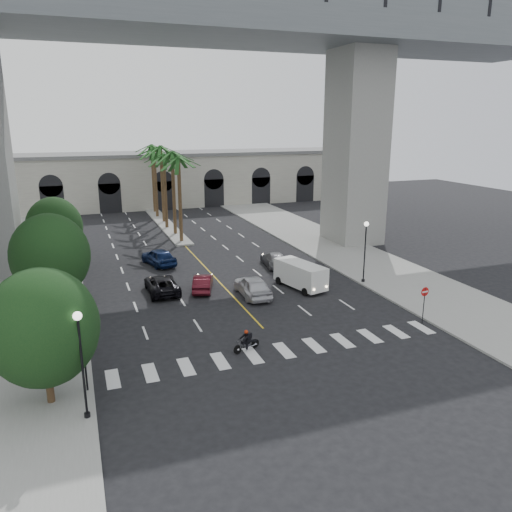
% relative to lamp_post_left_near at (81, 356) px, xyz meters
% --- Properties ---
extents(ground, '(140.00, 140.00, 0.00)m').
position_rel_lamp_post_left_near_xyz_m(ground, '(11.40, 5.00, -3.22)').
color(ground, black).
rests_on(ground, ground).
extents(sidewalk_left, '(8.00, 100.00, 0.15)m').
position_rel_lamp_post_left_near_xyz_m(sidewalk_left, '(-3.60, 20.00, -3.15)').
color(sidewalk_left, gray).
rests_on(sidewalk_left, ground).
extents(sidewalk_right, '(8.00, 100.00, 0.15)m').
position_rel_lamp_post_left_near_xyz_m(sidewalk_right, '(26.40, 20.00, -3.15)').
color(sidewalk_right, gray).
rests_on(sidewalk_right, ground).
extents(median, '(2.00, 24.00, 0.20)m').
position_rel_lamp_post_left_near_xyz_m(median, '(11.40, 43.00, -3.12)').
color(median, gray).
rests_on(median, ground).
extents(pier_building, '(71.00, 10.50, 8.50)m').
position_rel_lamp_post_left_near_xyz_m(pier_building, '(11.40, 60.00, 1.04)').
color(pier_building, beige).
rests_on(pier_building, ground).
extents(bridge, '(75.00, 13.00, 26.00)m').
position_rel_lamp_post_left_near_xyz_m(bridge, '(14.82, 27.00, 15.29)').
color(bridge, gray).
rests_on(bridge, ground).
extents(palm_a, '(3.20, 3.20, 10.30)m').
position_rel_lamp_post_left_near_xyz_m(palm_a, '(11.40, 33.00, 5.88)').
color(palm_a, '#47331E').
rests_on(palm_a, ground).
extents(palm_b, '(3.20, 3.20, 10.60)m').
position_rel_lamp_post_left_near_xyz_m(palm_b, '(11.50, 37.00, 6.15)').
color(palm_b, '#47331E').
rests_on(palm_b, ground).
extents(palm_c, '(3.20, 3.20, 10.10)m').
position_rel_lamp_post_left_near_xyz_m(palm_c, '(11.20, 41.00, 5.69)').
color(palm_c, '#47331E').
rests_on(palm_c, ground).
extents(palm_d, '(3.20, 3.20, 10.90)m').
position_rel_lamp_post_left_near_xyz_m(palm_d, '(11.55, 45.00, 6.43)').
color(palm_d, '#47331E').
rests_on(palm_d, ground).
extents(palm_e, '(3.20, 3.20, 10.40)m').
position_rel_lamp_post_left_near_xyz_m(palm_e, '(11.30, 49.00, 5.97)').
color(palm_e, '#47331E').
rests_on(palm_e, ground).
extents(palm_f, '(3.20, 3.20, 10.70)m').
position_rel_lamp_post_left_near_xyz_m(palm_f, '(11.60, 53.00, 6.24)').
color(palm_f, '#47331E').
rests_on(palm_f, ground).
extents(street_tree_near, '(5.20, 5.20, 6.89)m').
position_rel_lamp_post_left_near_xyz_m(street_tree_near, '(-1.60, 2.00, 0.80)').
color(street_tree_near, '#382616').
rests_on(street_tree_near, ground).
extents(street_tree_mid, '(5.44, 5.44, 7.21)m').
position_rel_lamp_post_left_near_xyz_m(street_tree_mid, '(-1.60, 15.00, 0.99)').
color(street_tree_mid, '#382616').
rests_on(street_tree_mid, ground).
extents(street_tree_far, '(5.04, 5.04, 6.68)m').
position_rel_lamp_post_left_near_xyz_m(street_tree_far, '(-1.60, 27.00, 0.68)').
color(street_tree_far, '#382616').
rests_on(street_tree_far, ground).
extents(lamp_post_left_near, '(0.40, 0.40, 5.35)m').
position_rel_lamp_post_left_near_xyz_m(lamp_post_left_near, '(0.00, 0.00, 0.00)').
color(lamp_post_left_near, black).
rests_on(lamp_post_left_near, ground).
extents(lamp_post_left_far, '(0.40, 0.40, 5.35)m').
position_rel_lamp_post_left_near_xyz_m(lamp_post_left_far, '(0.00, 21.00, 0.00)').
color(lamp_post_left_far, black).
rests_on(lamp_post_left_far, ground).
extents(lamp_post_right, '(0.40, 0.40, 5.35)m').
position_rel_lamp_post_left_near_xyz_m(lamp_post_right, '(22.80, 13.00, 0.00)').
color(lamp_post_right, black).
rests_on(lamp_post_right, ground).
extents(traffic_signal_near, '(0.25, 0.18, 3.65)m').
position_rel_lamp_post_left_near_xyz_m(traffic_signal_near, '(0.10, 2.50, -0.71)').
color(traffic_signal_near, black).
rests_on(traffic_signal_near, ground).
extents(traffic_signal_far, '(0.25, 0.18, 3.65)m').
position_rel_lamp_post_left_near_xyz_m(traffic_signal_far, '(0.10, 6.50, -0.71)').
color(traffic_signal_far, black).
rests_on(traffic_signal_far, ground).
extents(motorcycle_rider, '(1.80, 0.73, 1.35)m').
position_rel_lamp_post_left_near_xyz_m(motorcycle_rider, '(9.32, 4.27, -2.61)').
color(motorcycle_rider, black).
rests_on(motorcycle_rider, ground).
extents(car_a, '(2.05, 4.91, 1.66)m').
position_rel_lamp_post_left_near_xyz_m(car_a, '(12.90, 13.25, -2.39)').
color(car_a, silver).
rests_on(car_a, ground).
extents(car_b, '(2.63, 4.29, 1.33)m').
position_rel_lamp_post_left_near_xyz_m(car_b, '(9.55, 15.89, -2.55)').
color(car_b, '#410D15').
rests_on(car_b, ground).
extents(car_c, '(2.33, 5.02, 1.39)m').
position_rel_lamp_post_left_near_xyz_m(car_c, '(6.33, 16.50, -2.52)').
color(car_c, black).
rests_on(car_c, ground).
extents(car_d, '(2.44, 4.88, 1.36)m').
position_rel_lamp_post_left_near_xyz_m(car_d, '(17.68, 20.39, -2.54)').
color(car_d, slate).
rests_on(car_d, ground).
extents(car_e, '(3.12, 5.13, 1.63)m').
position_rel_lamp_post_left_near_xyz_m(car_e, '(7.43, 24.61, -2.40)').
color(car_e, '#0F1F4A').
rests_on(car_e, ground).
extents(cargo_van, '(2.97, 5.27, 2.12)m').
position_rel_lamp_post_left_near_xyz_m(cargo_van, '(17.26, 13.72, -2.04)').
color(cargo_van, silver).
rests_on(cargo_van, ground).
extents(pedestrian_a, '(0.74, 0.68, 1.69)m').
position_rel_lamp_post_left_near_xyz_m(pedestrian_a, '(-0.10, 6.80, -2.23)').
color(pedestrian_a, black).
rests_on(pedestrian_a, sidewalk_left).
extents(do_not_enter_sign, '(0.64, 0.09, 2.60)m').
position_rel_lamp_post_left_near_xyz_m(do_not_enter_sign, '(21.90, 4.07, -1.33)').
color(do_not_enter_sign, black).
rests_on(do_not_enter_sign, ground).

